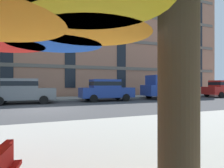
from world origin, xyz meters
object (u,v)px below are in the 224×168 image
(sedan_blue, at_px, (106,89))
(sedan_red, at_px, (223,88))
(sedan_gray, at_px, (22,90))
(pickup_blue_midblock, at_px, (167,88))

(sedan_blue, relative_size, sedan_red, 1.00)
(sedan_gray, xyz_separation_m, pickup_blue_midblock, (12.37, 0.00, 0.08))
(pickup_blue_midblock, bearing_deg, sedan_gray, -180.00)
(sedan_gray, height_order, pickup_blue_midblock, pickup_blue_midblock)
(sedan_gray, relative_size, sedan_red, 1.00)
(pickup_blue_midblock, distance_m, sedan_red, 7.32)
(sedan_blue, bearing_deg, pickup_blue_midblock, 0.00)
(sedan_gray, distance_m, sedan_blue, 6.30)
(sedan_gray, bearing_deg, sedan_red, 0.00)
(sedan_blue, bearing_deg, sedan_gray, 180.00)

